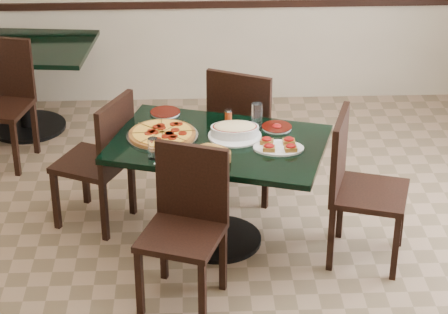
{
  "coord_description": "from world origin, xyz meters",
  "views": [
    {
      "loc": [
        -0.21,
        -4.66,
        3.2
      ],
      "look_at": [
        -0.01,
        0.0,
        0.8
      ],
      "focal_mm": 70.0,
      "sensor_mm": 36.0,
      "label": 1
    }
  ],
  "objects_px": {
    "back_chair_near": "(2,94)",
    "lasagna_casserole": "(235,130)",
    "chair_far": "(245,125)",
    "chair_near": "(186,217)",
    "pepperoni_pizza": "(162,134)",
    "bruschetta_platter": "(279,146)",
    "bread_basket": "(214,153)",
    "main_table": "(219,167)",
    "back_table": "(22,71)",
    "chair_right": "(356,180)",
    "chair_left": "(103,155)"
  },
  "relations": [
    {
      "from": "chair_right",
      "to": "lasagna_casserole",
      "type": "distance_m",
      "value": 0.83
    },
    {
      "from": "chair_far",
      "to": "chair_right",
      "type": "relative_size",
      "value": 1.01
    },
    {
      "from": "chair_left",
      "to": "back_chair_near",
      "type": "xyz_separation_m",
      "value": [
        -0.86,
        1.06,
        0.01
      ]
    },
    {
      "from": "chair_near",
      "to": "back_chair_near",
      "type": "relative_size",
      "value": 0.99
    },
    {
      "from": "chair_left",
      "to": "bruschetta_platter",
      "type": "bearing_deg",
      "value": 96.99
    },
    {
      "from": "bread_basket",
      "to": "bruschetta_platter",
      "type": "xyz_separation_m",
      "value": [
        0.41,
        0.11,
        -0.02
      ]
    },
    {
      "from": "lasagna_casserole",
      "to": "bread_basket",
      "type": "bearing_deg",
      "value": -114.87
    },
    {
      "from": "chair_far",
      "to": "bread_basket",
      "type": "relative_size",
      "value": 3.57
    },
    {
      "from": "lasagna_casserole",
      "to": "bruschetta_platter",
      "type": "bearing_deg",
      "value": -35.34
    },
    {
      "from": "chair_right",
      "to": "chair_left",
      "type": "height_order",
      "value": "chair_right"
    },
    {
      "from": "chair_left",
      "to": "bruschetta_platter",
      "type": "distance_m",
      "value": 1.23
    },
    {
      "from": "back_table",
      "to": "back_chair_near",
      "type": "height_order",
      "value": "back_chair_near"
    },
    {
      "from": "chair_far",
      "to": "back_chair_near",
      "type": "height_order",
      "value": "chair_far"
    },
    {
      "from": "back_table",
      "to": "chair_far",
      "type": "distance_m",
      "value": 2.16
    },
    {
      "from": "bread_basket",
      "to": "pepperoni_pizza",
      "type": "bearing_deg",
      "value": 171.97
    },
    {
      "from": "chair_far",
      "to": "pepperoni_pizza",
      "type": "relative_size",
      "value": 2.17
    },
    {
      "from": "main_table",
      "to": "chair_right",
      "type": "distance_m",
      "value": 0.88
    },
    {
      "from": "chair_near",
      "to": "bread_basket",
      "type": "relative_size",
      "value": 3.41
    },
    {
      "from": "back_chair_near",
      "to": "chair_left",
      "type": "bearing_deg",
      "value": -37.36
    },
    {
      "from": "chair_far",
      "to": "bread_basket",
      "type": "distance_m",
      "value": 0.92
    },
    {
      "from": "pepperoni_pizza",
      "to": "bread_basket",
      "type": "relative_size",
      "value": 1.65
    },
    {
      "from": "chair_left",
      "to": "bruschetta_platter",
      "type": "xyz_separation_m",
      "value": [
        1.14,
        -0.39,
        0.24
      ]
    },
    {
      "from": "chair_near",
      "to": "back_chair_near",
      "type": "bearing_deg",
      "value": 146.89
    },
    {
      "from": "chair_left",
      "to": "chair_near",
      "type": "bearing_deg",
      "value": 59.51
    },
    {
      "from": "main_table",
      "to": "back_chair_near",
      "type": "relative_size",
      "value": 1.59
    },
    {
      "from": "lasagna_casserole",
      "to": "back_chair_near",
      "type": "bearing_deg",
      "value": 144.58
    },
    {
      "from": "lasagna_casserole",
      "to": "bruschetta_platter",
      "type": "height_order",
      "value": "lasagna_casserole"
    },
    {
      "from": "main_table",
      "to": "chair_near",
      "type": "distance_m",
      "value": 0.61
    },
    {
      "from": "pepperoni_pizza",
      "to": "bruschetta_platter",
      "type": "distance_m",
      "value": 0.76
    },
    {
      "from": "back_chair_near",
      "to": "pepperoni_pizza",
      "type": "distance_m",
      "value": 1.79
    },
    {
      "from": "main_table",
      "to": "bread_basket",
      "type": "relative_size",
      "value": 5.45
    },
    {
      "from": "chair_near",
      "to": "chair_far",
      "type": "bearing_deg",
      "value": 90.71
    },
    {
      "from": "chair_far",
      "to": "bruschetta_platter",
      "type": "distance_m",
      "value": 0.79
    },
    {
      "from": "back_table",
      "to": "lasagna_casserole",
      "type": "distance_m",
      "value": 2.46
    },
    {
      "from": "chair_right",
      "to": "bruschetta_platter",
      "type": "bearing_deg",
      "value": 98.45
    },
    {
      "from": "back_chair_near",
      "to": "lasagna_casserole",
      "type": "xyz_separation_m",
      "value": [
        1.74,
        -1.26,
        0.25
      ]
    },
    {
      "from": "chair_right",
      "to": "bread_basket",
      "type": "height_order",
      "value": "chair_right"
    },
    {
      "from": "back_chair_near",
      "to": "bread_basket",
      "type": "distance_m",
      "value": 2.25
    },
    {
      "from": "back_table",
      "to": "lasagna_casserole",
      "type": "xyz_separation_m",
      "value": [
        1.67,
        -1.78,
        0.27
      ]
    },
    {
      "from": "chair_right",
      "to": "back_chair_near",
      "type": "height_order",
      "value": "chair_right"
    },
    {
      "from": "back_table",
      "to": "lasagna_casserole",
      "type": "bearing_deg",
      "value": -41.01
    },
    {
      "from": "chair_far",
      "to": "chair_near",
      "type": "distance_m",
      "value": 1.27
    },
    {
      "from": "main_table",
      "to": "pepperoni_pizza",
      "type": "distance_m",
      "value": 0.42
    },
    {
      "from": "chair_near",
      "to": "bread_basket",
      "type": "bearing_deg",
      "value": 82.66
    },
    {
      "from": "bruschetta_platter",
      "to": "main_table",
      "type": "bearing_deg",
      "value": 166.79
    },
    {
      "from": "chair_left",
      "to": "back_table",
      "type": "bearing_deg",
      "value": -127.38
    },
    {
      "from": "chair_left",
      "to": "lasagna_casserole",
      "type": "height_order",
      "value": "chair_left"
    },
    {
      "from": "chair_far",
      "to": "pepperoni_pizza",
      "type": "xyz_separation_m",
      "value": [
        -0.57,
        -0.53,
        0.2
      ]
    },
    {
      "from": "back_table",
      "to": "chair_near",
      "type": "relative_size",
      "value": 1.3
    },
    {
      "from": "chair_left",
      "to": "bread_basket",
      "type": "xyz_separation_m",
      "value": [
        0.73,
        -0.51,
        0.26
      ]
    }
  ]
}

